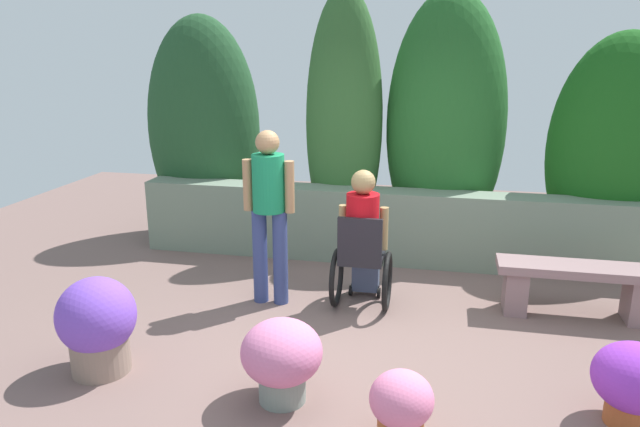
{
  "coord_description": "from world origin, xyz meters",
  "views": [
    {
      "loc": [
        0.57,
        -4.26,
        2.37
      ],
      "look_at": [
        -0.55,
        1.02,
        0.85
      ],
      "focal_mm": 33.02,
      "sensor_mm": 36.0,
      "label": 1
    }
  ],
  "objects_px": {
    "stone_bench": "(577,283)",
    "person_standing_companion": "(269,206)",
    "person_in_wheelchair": "(363,244)",
    "flower_pot_purple_near": "(97,324)",
    "flower_pot_small_foreground": "(634,382)",
    "flower_pot_terracotta_by_wall": "(282,357)",
    "flower_pot_red_accent": "(401,406)"
  },
  "relations": [
    {
      "from": "stone_bench",
      "to": "flower_pot_purple_near",
      "type": "relative_size",
      "value": 1.89
    },
    {
      "from": "flower_pot_small_foreground",
      "to": "stone_bench",
      "type": "bearing_deg",
      "value": 91.17
    },
    {
      "from": "person_in_wheelchair",
      "to": "flower_pot_purple_near",
      "type": "relative_size",
      "value": 1.78
    },
    {
      "from": "flower_pot_red_accent",
      "to": "flower_pot_small_foreground",
      "type": "relative_size",
      "value": 0.85
    },
    {
      "from": "flower_pot_small_foreground",
      "to": "person_standing_companion",
      "type": "bearing_deg",
      "value": 154.36
    },
    {
      "from": "flower_pot_purple_near",
      "to": "flower_pot_small_foreground",
      "type": "xyz_separation_m",
      "value": [
        3.74,
        0.12,
        -0.08
      ]
    },
    {
      "from": "flower_pot_red_accent",
      "to": "person_in_wheelchair",
      "type": "bearing_deg",
      "value": 104.85
    },
    {
      "from": "stone_bench",
      "to": "person_standing_companion",
      "type": "xyz_separation_m",
      "value": [
        -2.8,
        -0.27,
        0.64
      ]
    },
    {
      "from": "person_in_wheelchair",
      "to": "flower_pot_red_accent",
      "type": "height_order",
      "value": "person_in_wheelchair"
    },
    {
      "from": "flower_pot_terracotta_by_wall",
      "to": "person_in_wheelchair",
      "type": "bearing_deg",
      "value": 79.09
    },
    {
      "from": "flower_pot_red_accent",
      "to": "flower_pot_small_foreground",
      "type": "bearing_deg",
      "value": 18.99
    },
    {
      "from": "flower_pot_terracotta_by_wall",
      "to": "flower_pot_red_accent",
      "type": "height_order",
      "value": "flower_pot_terracotta_by_wall"
    },
    {
      "from": "flower_pot_purple_near",
      "to": "flower_pot_small_foreground",
      "type": "height_order",
      "value": "flower_pot_purple_near"
    },
    {
      "from": "person_in_wheelchair",
      "to": "flower_pot_small_foreground",
      "type": "distance_m",
      "value": 2.47
    },
    {
      "from": "flower_pot_purple_near",
      "to": "flower_pot_terracotta_by_wall",
      "type": "xyz_separation_m",
      "value": [
        1.45,
        -0.09,
        -0.06
      ]
    },
    {
      "from": "flower_pot_terracotta_by_wall",
      "to": "flower_pot_red_accent",
      "type": "bearing_deg",
      "value": -18.76
    },
    {
      "from": "stone_bench",
      "to": "flower_pot_red_accent",
      "type": "bearing_deg",
      "value": -116.07
    },
    {
      "from": "flower_pot_terracotta_by_wall",
      "to": "flower_pot_red_accent",
      "type": "relative_size",
      "value": 1.25
    },
    {
      "from": "stone_bench",
      "to": "flower_pot_terracotta_by_wall",
      "type": "relative_size",
      "value": 2.36
    },
    {
      "from": "person_standing_companion",
      "to": "flower_pot_red_accent",
      "type": "xyz_separation_m",
      "value": [
        1.39,
        -1.86,
        -0.71
      ]
    },
    {
      "from": "flower_pot_terracotta_by_wall",
      "to": "flower_pot_small_foreground",
      "type": "xyz_separation_m",
      "value": [
        2.29,
        0.21,
        -0.03
      ]
    },
    {
      "from": "flower_pot_purple_near",
      "to": "flower_pot_small_foreground",
      "type": "bearing_deg",
      "value": 1.88
    },
    {
      "from": "person_standing_companion",
      "to": "flower_pot_terracotta_by_wall",
      "type": "relative_size",
      "value": 2.79
    },
    {
      "from": "flower_pot_purple_near",
      "to": "flower_pot_small_foreground",
      "type": "distance_m",
      "value": 3.74
    },
    {
      "from": "flower_pot_small_foreground",
      "to": "flower_pot_red_accent",
      "type": "bearing_deg",
      "value": -161.01
    },
    {
      "from": "flower_pot_purple_near",
      "to": "flower_pot_terracotta_by_wall",
      "type": "height_order",
      "value": "flower_pot_purple_near"
    },
    {
      "from": "person_in_wheelchair",
      "to": "flower_pot_terracotta_by_wall",
      "type": "bearing_deg",
      "value": -104.62
    },
    {
      "from": "flower_pot_purple_near",
      "to": "person_standing_companion",
      "type": "bearing_deg",
      "value": 58.71
    },
    {
      "from": "flower_pot_red_accent",
      "to": "flower_pot_small_foreground",
      "type": "distance_m",
      "value": 1.53
    },
    {
      "from": "flower_pot_purple_near",
      "to": "flower_pot_terracotta_by_wall",
      "type": "bearing_deg",
      "value": -3.57
    },
    {
      "from": "flower_pot_terracotta_by_wall",
      "to": "person_standing_companion",
      "type": "bearing_deg",
      "value": 109.23
    },
    {
      "from": "person_in_wheelchair",
      "to": "flower_pot_purple_near",
      "type": "xyz_separation_m",
      "value": [
        -1.77,
        -1.58,
        -0.24
      ]
    }
  ]
}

